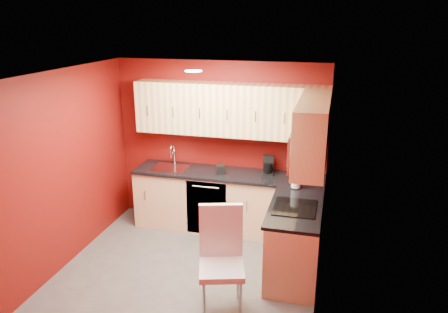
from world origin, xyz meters
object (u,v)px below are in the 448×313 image
at_px(sink, 170,165).
at_px(napkin_holder, 221,169).
at_px(paper_towel, 296,178).
at_px(microwave, 308,149).
at_px(dining_chair, 222,263).
at_px(coffee_maker, 268,165).

relative_size(sink, napkin_holder, 4.17).
xyz_separation_m(sink, paper_towel, (1.92, -0.35, 0.11)).
xyz_separation_m(microwave, paper_towel, (-0.17, 0.65, -0.61)).
relative_size(sink, paper_towel, 1.81).
distance_m(microwave, napkin_holder, 1.74).
xyz_separation_m(microwave, napkin_holder, (-1.29, 0.94, -0.69)).
relative_size(microwave, dining_chair, 0.65).
height_order(microwave, sink, microwave).
bearing_deg(napkin_holder, coffee_maker, 12.50).
distance_m(napkin_holder, dining_chair, 1.95).
xyz_separation_m(napkin_holder, paper_towel, (1.12, -0.29, 0.08)).
distance_m(coffee_maker, napkin_holder, 0.69).
height_order(sink, coffee_maker, sink).
height_order(sink, paper_towel, sink).
height_order(sink, dining_chair, sink).
xyz_separation_m(microwave, dining_chair, (-0.79, -0.90, -1.07)).
xyz_separation_m(sink, coffee_maker, (1.48, 0.09, 0.10)).
bearing_deg(coffee_maker, sink, 179.49).
distance_m(sink, paper_towel, 1.96).
bearing_deg(napkin_holder, sink, 175.51).
bearing_deg(sink, dining_chair, -55.52).
bearing_deg(dining_chair, sink, 107.95).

